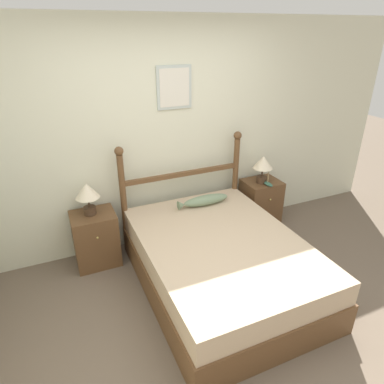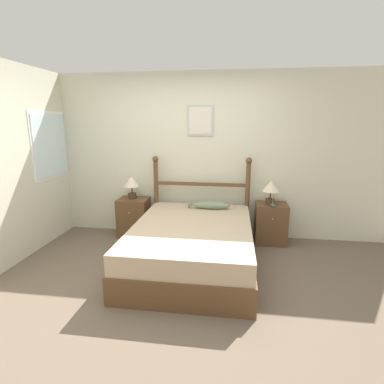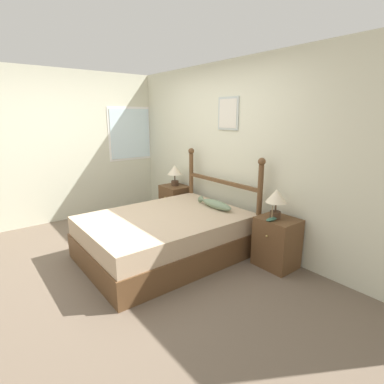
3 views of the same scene
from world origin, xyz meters
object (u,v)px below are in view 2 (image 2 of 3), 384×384
object	(u,v)px
table_lamp_left	(132,183)
nightstand_left	(134,217)
nightstand_right	(271,223)
model_boat	(273,205)
table_lamp_right	(271,188)
fish_pillow	(210,205)
bed	(192,245)

from	to	relation	value
table_lamp_left	nightstand_left	bearing A→B (deg)	-42.89
nightstand_right	model_boat	size ratio (longest dim) A/B	3.31
table_lamp_right	nightstand_right	bearing A→B (deg)	37.84
nightstand_right	table_lamp_left	size ratio (longest dim) A/B	1.73
nightstand_left	table_lamp_right	bearing A→B (deg)	-0.71
table_lamp_left	table_lamp_right	xyz separation A→B (m)	(2.14, -0.04, 0.00)
nightstand_right	table_lamp_right	size ratio (longest dim) A/B	1.73
nightstand_right	fish_pillow	bearing A→B (deg)	-169.18
nightstand_left	model_boat	xyz separation A→B (m)	(2.15, -0.12, 0.33)
nightstand_left	fish_pillow	size ratio (longest dim) A/B	0.99
nightstand_left	nightstand_right	distance (m)	2.16
model_boat	nightstand_right	bearing A→B (deg)	87.21
fish_pillow	nightstand_left	bearing A→B (deg)	171.92
table_lamp_right	model_boat	world-z (taller)	table_lamp_right
nightstand_left	model_boat	distance (m)	2.18
model_boat	fish_pillow	xyz separation A→B (m)	(-0.91, -0.05, -0.03)
nightstand_left	fish_pillow	bearing A→B (deg)	-8.08
nightstand_left	table_lamp_left	bearing A→B (deg)	137.11
bed	fish_pillow	distance (m)	0.82
bed	table_lamp_right	world-z (taller)	table_lamp_right
bed	fish_pillow	bearing A→B (deg)	77.72
bed	model_boat	distance (m)	1.38
table_lamp_left	model_boat	distance (m)	2.18
table_lamp_left	table_lamp_right	bearing A→B (deg)	-1.13
table_lamp_left	model_boat	size ratio (longest dim) A/B	1.92
nightstand_right	table_lamp_left	bearing A→B (deg)	179.58
table_lamp_left	table_lamp_right	size ratio (longest dim) A/B	1.00
table_lamp_right	fish_pillow	xyz separation A→B (m)	(-0.89, -0.15, -0.25)
model_boat	nightstand_left	bearing A→B (deg)	176.70
bed	fish_pillow	size ratio (longest dim) A/B	3.29
bed	table_lamp_right	bearing A→B (deg)	40.12
model_boat	fish_pillow	world-z (taller)	model_boat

